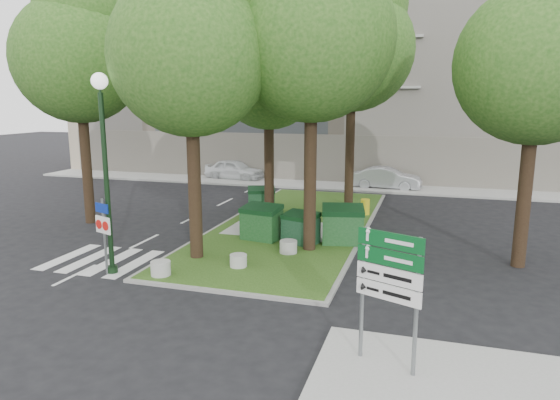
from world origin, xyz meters
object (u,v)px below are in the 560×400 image
at_px(tree_median_mid, 271,64).
at_px(dumpster_c, 301,228).
at_px(tree_median_near_left, 193,39).
at_px(tree_median_near_right, 315,21).
at_px(street_lamp, 104,150).
at_px(bollard_left, 161,268).
at_px(tree_street_left, 80,46).
at_px(bollard_right, 288,247).
at_px(dumpster_a, 261,200).
at_px(bollard_mid, 238,261).
at_px(car_silver, 387,178).
at_px(tree_street_right, 542,48).
at_px(car_white, 234,170).
at_px(litter_bin, 365,207).
at_px(directional_sign, 389,278).
at_px(tree_median_far, 355,37).
at_px(traffic_sign_pole, 104,226).
at_px(dumpster_b, 261,222).
at_px(dumpster_d, 343,225).

height_order(tree_median_mid, dumpster_c, tree_median_mid).
height_order(tree_median_near_left, tree_median_near_right, tree_median_near_right).
relative_size(tree_median_near_right, dumpster_c, 7.63).
relative_size(tree_median_mid, street_lamp, 1.61).
bearing_deg(bollard_left, tree_median_near_right, 46.70).
xyz_separation_m(tree_street_left, street_lamp, (4.91, -5.53, -3.74)).
height_order(tree_median_near_right, bollard_right, tree_median_near_right).
bearing_deg(tree_median_near_right, street_lamp, -144.19).
relative_size(tree_street_left, bollard_left, 18.04).
distance_m(tree_median_near_left, dumpster_a, 9.91).
distance_m(tree_median_near_left, bollard_mid, 7.22).
bearing_deg(dumpster_a, car_silver, 39.21).
xyz_separation_m(tree_street_right, dumpster_c, (-7.59, 0.12, -6.29)).
bearing_deg(tree_median_near_right, tree_street_right, 4.09).
height_order(bollard_left, car_white, car_white).
height_order(litter_bin, street_lamp, street_lamp).
height_order(tree_street_left, bollard_right, tree_street_left).
distance_m(dumpster_a, bollard_right, 6.83).
bearing_deg(litter_bin, bollard_right, -104.73).
relative_size(tree_street_left, directional_sign, 3.93).
bearing_deg(bollard_mid, dumpster_c, 68.92).
bearing_deg(tree_median_near_right, litter_bin, 79.75).
distance_m(street_lamp, directional_sign, 9.72).
xyz_separation_m(street_lamp, car_silver, (7.00, 18.11, -3.23)).
relative_size(tree_median_near_right, dumpster_a, 7.52).
distance_m(tree_median_far, litter_bin, 8.00).
bearing_deg(tree_street_left, street_lamp, -48.40).
height_order(litter_bin, traffic_sign_pole, traffic_sign_pole).
bearing_deg(car_silver, tree_median_near_left, 167.36).
bearing_deg(tree_median_mid, tree_median_near_right, -56.31).
relative_size(tree_median_far, dumpster_c, 7.94).
xyz_separation_m(dumpster_c, directional_sign, (3.89, -8.08, 1.28)).
xyz_separation_m(traffic_sign_pole, directional_sign, (8.99, -3.28, 0.41)).
height_order(tree_median_near_left, dumpster_b, tree_median_near_left).
xyz_separation_m(bollard_left, car_silver, (5.24, 18.14, 0.34)).
bearing_deg(bollard_mid, dumpster_b, 96.06).
height_order(tree_street_left, car_white, tree_street_left).
bearing_deg(tree_street_right, dumpster_b, 178.57).
bearing_deg(tree_street_right, bollard_left, -157.16).
relative_size(dumpster_a, traffic_sign_pole, 0.62).
bearing_deg(traffic_sign_pole, car_white, 121.03).
height_order(tree_median_near_left, dumpster_a, tree_median_near_left).
relative_size(tree_median_near_left, tree_street_right, 1.05).
distance_m(tree_median_mid, dumpster_c, 7.77).
xyz_separation_m(tree_median_near_left, bollard_right, (2.81, 1.29, -6.98)).
height_order(dumpster_a, dumpster_c, dumpster_a).
xyz_separation_m(tree_street_right, street_lamp, (-12.59, -4.53, -3.07)).
distance_m(tree_median_near_left, dumpster_d, 8.45).
bearing_deg(car_white, dumpster_b, -146.48).
bearing_deg(bollard_mid, tree_street_left, 154.63).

